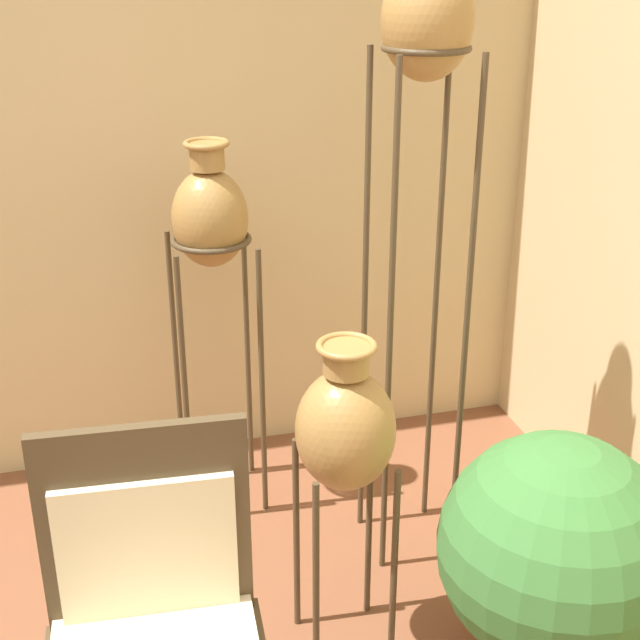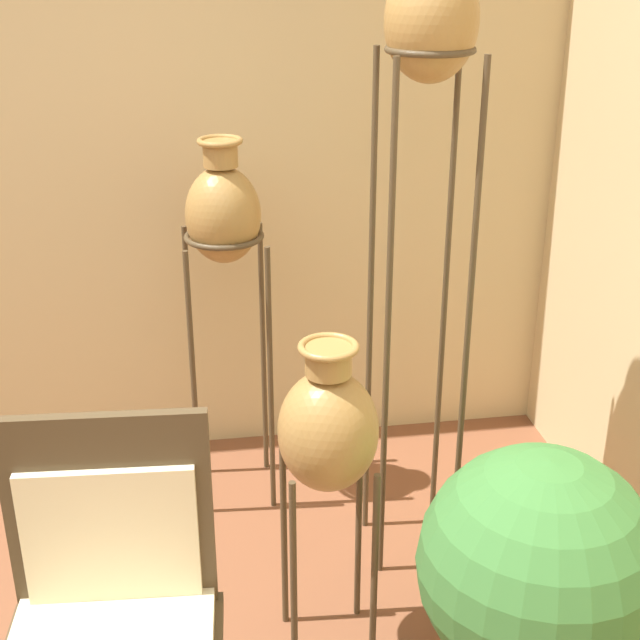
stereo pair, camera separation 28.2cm
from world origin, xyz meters
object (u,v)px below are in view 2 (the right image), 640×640
vase_stand_tall (430,48)px  vase_stand_medium (223,222)px  potted_plant (537,573)px  chair (110,611)px  vase_stand_short (328,432)px

vase_stand_tall → vase_stand_medium: (-0.59, 0.44, -0.62)m
vase_stand_medium → potted_plant: 1.54m
chair → vase_stand_tall: bearing=46.8°
vase_stand_tall → vase_stand_short: size_ratio=2.01×
vase_stand_short → potted_plant: bearing=-26.7°
vase_stand_medium → chair: (-0.36, -1.33, -0.51)m
vase_stand_medium → potted_plant: (0.76, -1.16, -0.68)m
vase_stand_medium → chair: bearing=-105.1°
vase_stand_medium → vase_stand_short: size_ratio=1.36×
vase_stand_tall → chair: size_ratio=2.00×
vase_stand_tall → vase_stand_short: 1.13m
vase_stand_tall → vase_stand_short: bearing=-129.5°
chair → vase_stand_short: bearing=40.9°
vase_stand_medium → chair: 1.47m
vase_stand_medium → potted_plant: size_ratio=1.79×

